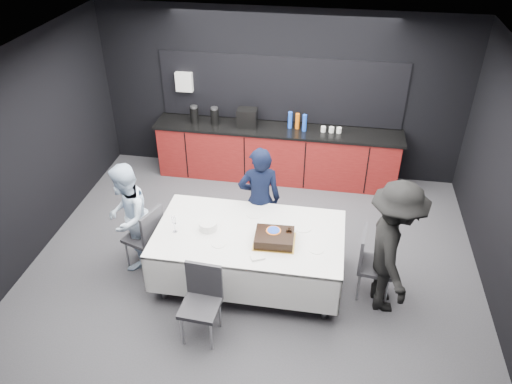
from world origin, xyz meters
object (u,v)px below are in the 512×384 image
person_left (127,217)px  chair_left (147,234)px  chair_right (370,260)px  person_right (393,249)px  party_table (249,241)px  cake_assembly (274,238)px  person_center (260,200)px  chair_near (202,297)px  champagne_flute (174,221)px  plate_stack (208,226)px

person_left → chair_left: bearing=74.0°
chair_right → person_right: person_right is taller
person_right → person_left: bearing=79.8°
person_left → person_right: person_right is taller
person_left → person_right: size_ratio=0.86×
party_table → cake_assembly: cake_assembly is taller
person_right → chair_right: bearing=47.5°
cake_assembly → chair_left: size_ratio=0.55×
chair_left → person_center: (1.38, 0.65, 0.26)m
person_center → person_right: size_ratio=0.91×
chair_near → person_right: bearing=20.9°
champagne_flute → chair_near: champagne_flute is taller
party_table → cake_assembly: 0.41m
party_table → chair_near: bearing=-111.9°
chair_left → champagne_flute: bearing=-22.2°
champagne_flute → person_left: (-0.71, 0.22, -0.19)m
party_table → champagne_flute: size_ratio=10.36×
chair_left → chair_near: (0.99, -0.97, 0.00)m
chair_near → person_left: person_left is taller
cake_assembly → champagne_flute: (-1.24, -0.01, 0.10)m
champagne_flute → chair_right: champagne_flute is taller
cake_assembly → person_center: (-0.32, 0.83, -0.05)m
champagne_flute → person_right: size_ratio=0.13×
party_table → cake_assembly: (0.33, -0.13, 0.20)m
plate_stack → party_table: bearing=1.7°
person_center → person_left: (-1.63, -0.62, -0.04)m
person_center → person_right: person_right is taller
party_table → person_right: (1.70, -0.13, 0.23)m
chair_near → person_center: size_ratio=0.58×
plate_stack → person_left: person_left is taller
chair_near → person_center: bearing=76.7°
chair_near → person_left: bearing=141.0°
cake_assembly → party_table: bearing=158.2°
chair_right → person_center: bearing=155.3°
person_center → person_left: person_center is taller
chair_left → person_left: 0.33m
champagne_flute → chair_right: 2.44m
plate_stack → person_center: size_ratio=0.14×
person_right → chair_near: bearing=104.4°
champagne_flute → chair_left: size_ratio=0.24×
party_table → chair_near: (-0.37, -0.92, -0.11)m
chair_near → party_table: bearing=68.1°
chair_left → cake_assembly: bearing=-6.1°
party_table → champagne_flute: champagne_flute is taller
person_left → chair_near: bearing=43.1°
chair_left → person_right: 3.09m
chair_right → person_left: 3.12m
cake_assembly → chair_near: 1.10m
chair_right → person_right: bearing=-36.0°
champagne_flute → party_table: bearing=8.7°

